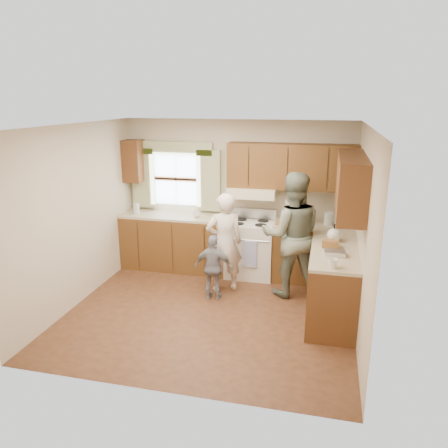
% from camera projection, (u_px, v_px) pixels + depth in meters
% --- Properties ---
extents(room, '(3.80, 3.80, 3.80)m').
position_uv_depth(room, '(209.00, 224.00, 5.64)').
color(room, '#412614').
rests_on(room, ground).
extents(kitchen_fixtures, '(3.80, 2.25, 2.15)m').
position_uv_depth(kitchen_fixtures, '(267.00, 234.00, 6.62)').
color(kitchen_fixtures, '#49280F').
rests_on(kitchen_fixtures, ground).
extents(stove, '(0.76, 0.67, 1.07)m').
position_uv_depth(stove, '(251.00, 248.00, 7.13)').
color(stove, silver).
rests_on(stove, ground).
extents(woman_left, '(0.65, 0.56, 1.51)m').
position_uv_depth(woman_left, '(224.00, 243.00, 6.47)').
color(woman_left, silver).
rests_on(woman_left, ground).
extents(woman_right, '(1.02, 0.86, 1.84)m').
position_uv_depth(woman_right, '(292.00, 235.00, 6.29)').
color(woman_right, '#21382B').
rests_on(woman_right, ground).
extents(child, '(0.57, 0.25, 0.96)m').
position_uv_depth(child, '(214.00, 268.00, 6.26)').
color(child, gray).
rests_on(child, ground).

